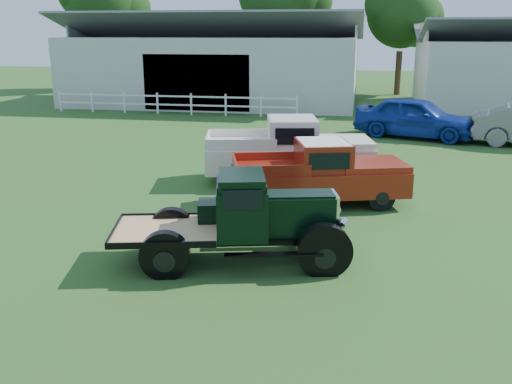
% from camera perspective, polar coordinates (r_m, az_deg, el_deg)
% --- Properties ---
extents(ground, '(120.00, 120.00, 0.00)m').
position_cam_1_polar(ground, '(12.24, -1.95, -6.20)').
color(ground, '#2B5E23').
extents(shed_left, '(18.80, 10.20, 5.60)m').
position_cam_1_polar(shed_left, '(38.31, -3.94, 13.11)').
color(shed_left, beige).
rests_on(shed_left, ground).
extents(fence_rail, '(14.20, 0.16, 1.20)m').
position_cam_1_polar(fence_rail, '(33.04, -8.17, 8.73)').
color(fence_rail, white).
rests_on(fence_rail, ground).
extents(tree_a, '(6.30, 6.30, 10.50)m').
position_cam_1_polar(tree_a, '(48.60, -15.03, 16.09)').
color(tree_a, '#163613').
rests_on(tree_a, ground).
extents(tree_b, '(6.90, 6.90, 11.50)m').
position_cam_1_polar(tree_b, '(45.55, 2.43, 17.27)').
color(tree_b, '#163613').
rests_on(tree_b, ground).
extents(tree_c, '(5.40, 5.40, 9.00)m').
position_cam_1_polar(tree_c, '(44.15, 14.28, 15.24)').
color(tree_c, '#163613').
rests_on(tree_c, ground).
extents(vintage_flatbed, '(5.00, 2.90, 1.86)m').
position_cam_1_polar(vintage_flatbed, '(11.54, -1.90, -2.66)').
color(vintage_flatbed, black).
rests_on(vintage_flatbed, ground).
extents(red_pickup, '(5.17, 3.15, 1.77)m').
position_cam_1_polar(red_pickup, '(15.55, 6.30, 1.94)').
color(red_pickup, maroon).
rests_on(red_pickup, ground).
extents(white_pickup, '(5.66, 3.12, 1.97)m').
position_cam_1_polar(white_pickup, '(17.93, 3.27, 4.20)').
color(white_pickup, silver).
rests_on(white_pickup, ground).
extents(misc_car_blue, '(5.70, 3.83, 1.80)m').
position_cam_1_polar(misc_car_blue, '(26.34, 15.70, 7.20)').
color(misc_car_blue, navy).
rests_on(misc_car_blue, ground).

